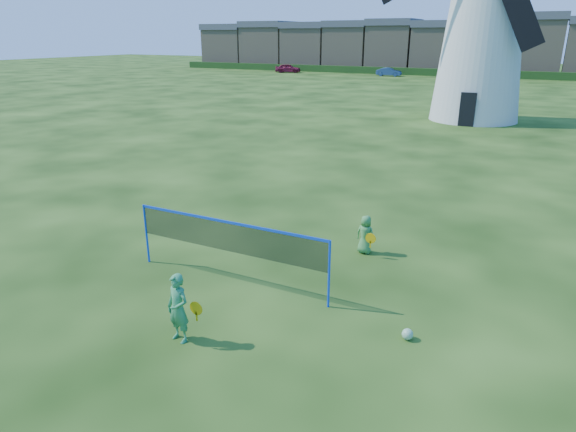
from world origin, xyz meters
The scene contains 10 objects.
ground centered at (0.00, 0.00, 0.00)m, with size 220.00×220.00×0.00m, color black.
windmill centered at (0.67, 27.24, 6.08)m, with size 13.31×5.78×17.81m.
badminton_net centered at (-0.80, -0.53, 1.14)m, with size 5.05×0.05×1.55m.
player_girl centered at (-0.33, -2.98, 0.69)m, with size 0.70×0.41×1.38m.
player_boy centered at (1.45, 2.56, 0.52)m, with size 0.63×0.42×1.05m.
play_ball centered at (3.53, -0.97, 0.11)m, with size 0.22×0.22×0.22m, color green.
terraced_houses centered at (-19.09, 72.00, 3.92)m, with size 65.03×8.40×8.37m.
hedge centered at (-22.00, 66.00, 0.50)m, with size 62.00×0.80×1.00m, color #193814.
car_left centered at (-31.50, 62.17, 0.66)m, with size 1.56×3.87×1.32m, color maroon.
car_right centered at (-15.67, 62.55, 0.57)m, with size 1.21×3.48×1.15m, color navy.
Camera 1 is at (5.28, -9.39, 5.52)m, focal length 31.37 mm.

